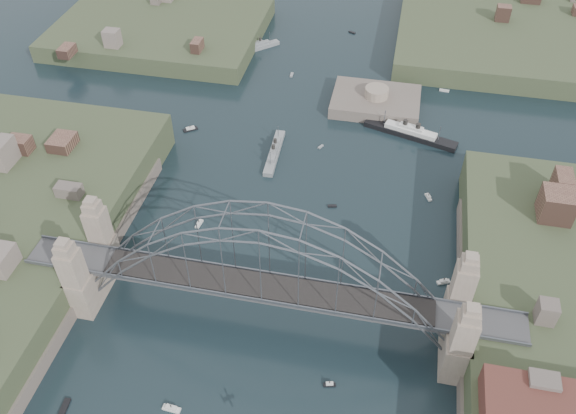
% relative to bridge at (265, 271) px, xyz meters
% --- Properties ---
extents(ground, '(500.00, 500.00, 0.00)m').
position_rel_bridge_xyz_m(ground, '(0.00, 0.00, -12.32)').
color(ground, black).
rests_on(ground, ground).
extents(bridge, '(84.00, 13.80, 24.60)m').
position_rel_bridge_xyz_m(bridge, '(0.00, 0.00, 0.00)').
color(bridge, '#464649').
rests_on(bridge, ground).
extents(headland_nw, '(60.00, 45.00, 9.00)m').
position_rel_bridge_xyz_m(headland_nw, '(-55.00, 95.00, -11.82)').
color(headland_nw, '#384429').
rests_on(headland_nw, ground).
extents(headland_ne, '(70.00, 55.00, 9.50)m').
position_rel_bridge_xyz_m(headland_ne, '(50.00, 110.00, -11.57)').
color(headland_ne, '#384429').
rests_on(headland_ne, ground).
extents(fort_island, '(22.00, 16.00, 9.40)m').
position_rel_bridge_xyz_m(fort_island, '(12.00, 70.00, -12.66)').
color(fort_island, '#60554C').
rests_on(fort_island, ground).
extents(wharf_shed, '(20.00, 8.00, 4.00)m').
position_rel_bridge_xyz_m(wharf_shed, '(44.00, -14.00, -2.32)').
color(wharf_shed, '#592D26').
rests_on(wharf_shed, shore_east).
extents(naval_cruiser_near, '(2.76, 16.46, 4.92)m').
position_rel_bridge_xyz_m(naval_cruiser_near, '(-8.86, 45.22, -11.56)').
color(naval_cruiser_near, gray).
rests_on(naval_cruiser_near, ground).
extents(naval_cruiser_far, '(11.40, 11.00, 4.70)m').
position_rel_bridge_xyz_m(naval_cruiser_far, '(-24.65, 92.99, -11.59)').
color(naval_cruiser_far, gray).
rests_on(naval_cruiser_far, ground).
extents(ocean_liner, '(22.69, 9.48, 5.59)m').
position_rel_bridge_xyz_m(ocean_liner, '(21.44, 58.88, -11.46)').
color(ocean_liner, black).
rests_on(ocean_liner, ground).
extents(small_boat_a, '(1.12, 2.52, 1.43)m').
position_rel_bridge_xyz_m(small_boat_a, '(-18.80, 19.68, -12.04)').
color(small_boat_a, white).
rests_on(small_boat_a, ground).
extents(small_boat_b, '(1.95, 1.02, 0.45)m').
position_rel_bridge_xyz_m(small_boat_b, '(6.88, 30.47, -12.17)').
color(small_boat_b, white).
rests_on(small_boat_b, ground).
extents(small_boat_c, '(2.90, 1.14, 1.43)m').
position_rel_bridge_xyz_m(small_boat_c, '(-10.42, -19.84, -12.04)').
color(small_boat_c, white).
rests_on(small_boat_c, ground).
extents(small_boat_d, '(1.69, 2.45, 1.43)m').
position_rel_bridge_xyz_m(small_boat_d, '(26.54, 37.35, -12.04)').
color(small_boat_d, white).
rests_on(small_boat_d, ground).
extents(small_boat_e, '(3.53, 2.96, 1.43)m').
position_rel_bridge_xyz_m(small_boat_e, '(-31.05, 50.62, -12.04)').
color(small_boat_e, white).
rests_on(small_boat_e, ground).
extents(small_boat_f, '(1.27, 1.68, 0.45)m').
position_rel_bridge_xyz_m(small_boat_f, '(1.18, 50.16, -12.17)').
color(small_boat_f, white).
rests_on(small_boat_f, ground).
extents(small_boat_h, '(0.81, 2.26, 0.45)m').
position_rel_bridge_xyz_m(small_boat_h, '(-11.96, 80.61, -12.17)').
color(small_boat_h, white).
rests_on(small_boat_h, ground).
extents(small_boat_i, '(2.60, 1.78, 1.43)m').
position_rel_bridge_xyz_m(small_boat_i, '(30.08, 14.26, -12.04)').
color(small_boat_i, white).
rests_on(small_boat_i, ground).
extents(small_boat_j, '(1.22, 3.05, 0.45)m').
position_rel_bridge_xyz_m(small_boat_j, '(-26.65, -22.96, -12.17)').
color(small_boat_j, white).
rests_on(small_boat_j, ground).
extents(small_boat_k, '(2.22, 1.62, 0.45)m').
position_rel_bridge_xyz_m(small_boat_k, '(1.15, 108.83, -12.17)').
color(small_boat_k, white).
rests_on(small_boat_k, ground).
extents(small_boat_l, '(2.43, 2.86, 0.45)m').
position_rel_bridge_xyz_m(small_boat_l, '(-40.93, 29.87, -12.17)').
color(small_boat_l, white).
rests_on(small_boat_l, ground).
extents(small_boat_m, '(2.04, 1.08, 1.43)m').
position_rel_bridge_xyz_m(small_boat_m, '(12.71, -10.85, -12.03)').
color(small_boat_m, white).
rests_on(small_boat_m, ground).
extents(small_boat_n, '(2.62, 1.11, 0.45)m').
position_rel_bridge_xyz_m(small_boat_n, '(29.27, 81.06, -12.17)').
color(small_boat_n, white).
rests_on(small_boat_n, ground).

